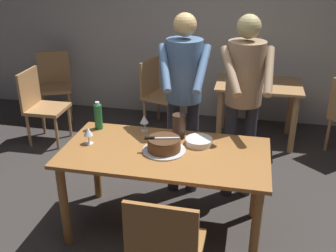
% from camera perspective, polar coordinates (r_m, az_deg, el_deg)
% --- Properties ---
extents(ground_plane, '(14.00, 14.00, 0.00)m').
position_cam_1_polar(ground_plane, '(3.50, -0.42, -14.57)').
color(ground_plane, '#383330').
extents(back_wall, '(10.00, 0.12, 2.70)m').
position_cam_1_polar(back_wall, '(5.41, 5.85, 15.12)').
color(back_wall, '#BCB7AD').
rests_on(back_wall, ground_plane).
extents(main_dining_table, '(1.62, 0.82, 0.75)m').
position_cam_1_polar(main_dining_table, '(3.14, -0.46, -5.47)').
color(main_dining_table, '#9E6633').
rests_on(main_dining_table, ground_plane).
extents(cake_on_platter, '(0.34, 0.34, 0.11)m').
position_cam_1_polar(cake_on_platter, '(3.06, -0.59, -2.81)').
color(cake_on_platter, silver).
rests_on(cake_on_platter, main_dining_table).
extents(cake_knife, '(0.27, 0.08, 0.02)m').
position_cam_1_polar(cake_knife, '(3.03, -1.95, -1.73)').
color(cake_knife, silver).
rests_on(cake_knife, cake_on_platter).
extents(plate_stack, '(0.22, 0.22, 0.05)m').
position_cam_1_polar(plate_stack, '(3.19, 4.51, -2.24)').
color(plate_stack, white).
rests_on(plate_stack, main_dining_table).
extents(wine_glass_near, '(0.08, 0.08, 0.14)m').
position_cam_1_polar(wine_glass_near, '(3.39, -3.47, 0.90)').
color(wine_glass_near, silver).
rests_on(wine_glass_near, main_dining_table).
extents(wine_glass_far, '(0.08, 0.08, 0.14)m').
position_cam_1_polar(wine_glass_far, '(3.22, -11.53, -0.89)').
color(wine_glass_far, silver).
rests_on(wine_glass_far, main_dining_table).
extents(water_bottle, '(0.07, 0.07, 0.25)m').
position_cam_1_polar(water_bottle, '(3.48, -10.07, 1.38)').
color(water_bottle, '#1E6B38').
rests_on(water_bottle, main_dining_table).
extents(hurricane_lamp, '(0.11, 0.11, 0.21)m').
position_cam_1_polar(hurricane_lamp, '(3.25, 1.58, -0.03)').
color(hurricane_lamp, black).
rests_on(hurricane_lamp, main_dining_table).
extents(person_cutting_cake, '(0.46, 0.57, 1.72)m').
position_cam_1_polar(person_cutting_cake, '(3.52, 2.31, 5.66)').
color(person_cutting_cake, '#2D2D38').
rests_on(person_cutting_cake, ground_plane).
extents(person_standing_beside, '(0.46, 0.57, 1.72)m').
position_cam_1_polar(person_standing_beside, '(3.50, 10.95, 5.14)').
color(person_standing_beside, '#2D2D38').
rests_on(person_standing_beside, ground_plane).
extents(chair_near_side, '(0.45, 0.45, 0.90)m').
position_cam_1_polar(chair_near_side, '(2.56, -0.36, -17.33)').
color(chair_near_side, '#9E6633').
rests_on(chair_near_side, ground_plane).
extents(background_table, '(1.00, 0.70, 0.74)m').
position_cam_1_polar(background_table, '(4.89, 12.87, 4.27)').
color(background_table, tan).
rests_on(background_table, ground_plane).
extents(background_chair_0, '(0.58, 0.58, 0.90)m').
position_cam_1_polar(background_chair_0, '(5.77, -16.08, 6.10)').
color(background_chair_0, tan).
rests_on(background_chair_0, ground_plane).
extents(background_chair_2, '(0.45, 0.45, 0.90)m').
position_cam_1_polar(background_chair_2, '(5.00, -17.95, 3.10)').
color(background_chair_2, tan).
rests_on(background_chair_2, ground_plane).
extents(background_chair_3, '(0.55, 0.55, 0.90)m').
position_cam_1_polar(background_chair_3, '(5.19, -1.44, 5.08)').
color(background_chair_3, tan).
rests_on(background_chair_3, ground_plane).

